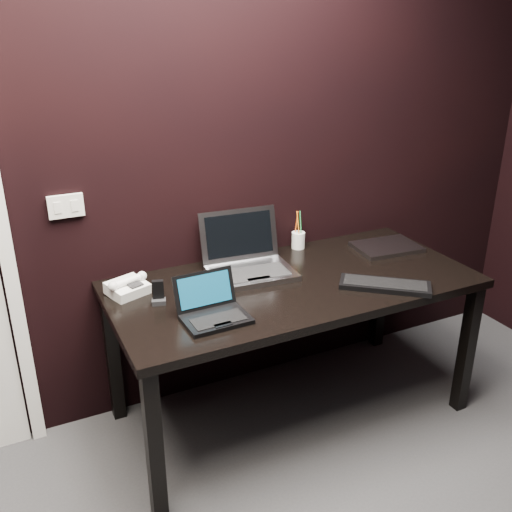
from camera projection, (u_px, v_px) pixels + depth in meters
name	position (u px, v px, depth m)	size (l,w,h in m)	color
wall_back	(198.00, 151.00, 2.64)	(4.00, 4.00, 0.00)	black
wall_switch	(66.00, 206.00, 2.45)	(0.15, 0.02, 0.10)	silver
desk	(293.00, 296.00, 2.68)	(1.70, 0.80, 0.74)	black
netbook	(213.00, 311.00, 2.31)	(0.27, 0.24, 0.17)	black
silver_laptop	(248.00, 262.00, 2.72)	(0.42, 0.38, 0.27)	#A0A0A5
ext_keyboard	(385.00, 285.00, 2.58)	(0.40, 0.36, 0.03)	black
closed_laptop	(386.00, 247.00, 3.01)	(0.35, 0.27, 0.02)	gray
desk_phone	(127.00, 287.00, 2.51)	(0.20, 0.19, 0.10)	silver
mobile_phone	(158.00, 295.00, 2.43)	(0.07, 0.06, 0.10)	black
pen_cup	(298.00, 239.00, 3.01)	(0.09, 0.09, 0.21)	white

